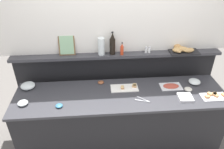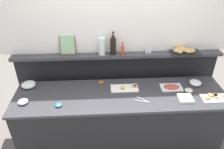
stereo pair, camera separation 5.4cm
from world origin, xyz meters
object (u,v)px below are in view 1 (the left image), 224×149
salt_shaker (146,50)px  condiment_bowl_cream (59,106)px  pepper_shaker (149,50)px  framed_picture (67,45)px  sandwich_platter_rear (126,88)px  bread_basket (181,49)px  serving_tongs (143,100)px  wine_bottle_dark (112,44)px  napkin_stack (185,97)px  water_carafe (101,46)px  glass_bowl_large (28,86)px  glass_bowl_small (194,82)px  cold_cuts_platter (171,86)px  sandwich_platter_front (214,96)px  glass_bowl_medium (23,103)px  condiment_bowl_dark (188,89)px  condiment_bowl_red (101,82)px  hot_sauce_bottle (122,49)px

salt_shaker → condiment_bowl_cream: bearing=-150.7°
pepper_shaker → framed_picture: framed_picture is taller
sandwich_platter_rear → bread_basket: (0.81, 0.32, 0.37)m
serving_tongs → wine_bottle_dark: wine_bottle_dark is taller
condiment_bowl_cream → pepper_shaker: 1.40m
condiment_bowl_cream → framed_picture: framed_picture is taller
napkin_stack → water_carafe: size_ratio=0.72×
glass_bowl_large → pepper_shaker: size_ratio=2.12×
glass_bowl_small → water_carafe: (-1.24, 0.30, 0.43)m
glass_bowl_small → cold_cuts_platter: bearing=-171.0°
bread_basket → sandwich_platter_front: bearing=-65.7°
pepper_shaker → water_carafe: (-0.65, 0.00, 0.08)m
serving_tongs → condiment_bowl_cream: bearing=-177.9°
serving_tongs → bread_basket: size_ratio=0.45×
glass_bowl_large → cold_cuts_platter: bearing=-3.9°
condiment_bowl_cream → water_carafe: 0.95m
napkin_stack → condiment_bowl_cream: bearing=-178.7°
glass_bowl_medium → pepper_shaker: (1.62, 0.57, 0.36)m
bread_basket → wine_bottle_dark: bearing=179.4°
sandwich_platter_rear → framed_picture: 0.96m
sandwich_platter_rear → condiment_bowl_dark: bearing=-7.9°
glass_bowl_small → framed_picture: size_ratio=0.57×
glass_bowl_medium → pepper_shaker: size_ratio=1.40×
sandwich_platter_rear → condiment_bowl_red: sandwich_platter_rear is taller
sandwich_platter_front → condiment_bowl_cream: bearing=-178.9°
condiment_bowl_cream → serving_tongs: 1.01m
sandwich_platter_rear → hot_sauce_bottle: 0.51m
sandwich_platter_front → glass_bowl_small: 0.33m
water_carafe → hot_sauce_bottle: bearing=-5.3°
hot_sauce_bottle → pepper_shaker: hot_sauce_bottle is taller
wine_bottle_dark → salt_shaker: wine_bottle_dark is taller
sandwich_platter_rear → condiment_bowl_red: 0.35m
napkin_stack → sandwich_platter_rear: bearing=158.9°
hot_sauce_bottle → bread_basket: bearing=1.1°
cold_cuts_platter → condiment_bowl_red: condiment_bowl_red is taller
cold_cuts_platter → condiment_bowl_red: 0.94m
glass_bowl_large → condiment_bowl_cream: size_ratio=2.16×
cold_cuts_platter → glass_bowl_large: 1.89m
condiment_bowl_red → serving_tongs: size_ratio=0.47×
condiment_bowl_cream → water_carafe: water_carafe is taller
condiment_bowl_cream → bread_basket: size_ratio=0.21×
condiment_bowl_cream → condiment_bowl_dark: bearing=6.8°
pepper_shaker → water_carafe: water_carafe is taller
condiment_bowl_cream → napkin_stack: size_ratio=0.50×
condiment_bowl_red → water_carafe: water_carafe is taller
glass_bowl_medium → hot_sauce_bottle: bearing=23.6°
condiment_bowl_cream → salt_shaker: 1.36m
framed_picture → glass_bowl_medium: bearing=-130.0°
glass_bowl_small → sandwich_platter_rear: bearing=-177.9°
condiment_bowl_dark → serving_tongs: 0.64m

